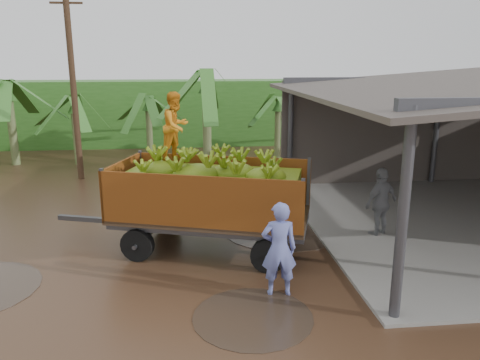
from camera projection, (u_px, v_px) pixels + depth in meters
name	position (u px, v px, depth m)	size (l,w,h in m)	color
ground	(130.00, 253.00, 11.79)	(100.00, 100.00, 0.00)	black
hedge_north	(126.00, 113.00, 26.53)	(22.00, 3.00, 3.60)	#2D661E
banana_trailer	(210.00, 195.00, 11.66)	(6.74, 3.68, 3.96)	#985015
man_blue	(279.00, 249.00, 9.49)	(0.73, 0.48, 2.00)	#6770BB
man_grey	(381.00, 203.00, 12.67)	(1.14, 0.47, 1.94)	gray
utility_pole	(73.00, 86.00, 18.24)	(1.20, 0.24, 7.34)	#47301E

